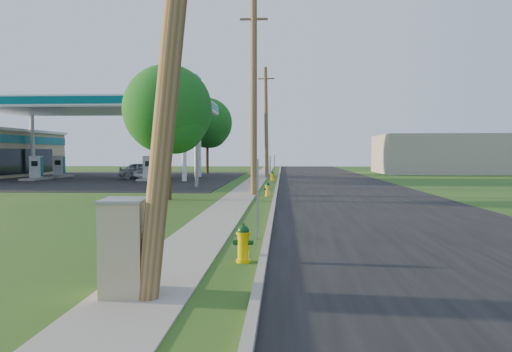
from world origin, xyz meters
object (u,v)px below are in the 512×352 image
(fuel_pump_nw, at_px, (36,171))
(hydrant_mid, at_px, (268,189))
(hydrant_far, at_px, (272,176))
(utility_cabinet, at_px, (125,247))
(fuel_pump_sw, at_px, (59,169))
(fuel_pump_se, at_px, (162,169))
(utility_pole_mid, at_px, (254,97))
(tree_lot, at_px, (208,125))
(fuel_pump_ne, at_px, (149,171))
(car_silver, at_px, (145,171))
(hydrant_near, at_px, (243,243))
(tree_verge, at_px, (169,113))
(price_pylon, at_px, (196,99))
(utility_pole_far, at_px, (266,122))

(fuel_pump_nw, xyz_separation_m, hydrant_mid, (18.61, -13.55, -0.38))
(hydrant_far, height_order, utility_cabinet, utility_cabinet)
(fuel_pump_sw, relative_size, fuel_pump_se, 1.00)
(fuel_pump_sw, xyz_separation_m, utility_cabinet, (16.99, -34.75, 0.01))
(utility_pole_mid, bearing_deg, tree_lot, 103.72)
(hydrant_mid, bearing_deg, fuel_pump_ne, 125.35)
(utility_pole_mid, xyz_separation_m, hydrant_far, (0.65, 12.21, -4.58))
(hydrant_far, height_order, car_silver, car_silver)
(fuel_pump_nw, bearing_deg, hydrant_near, -56.78)
(fuel_pump_ne, bearing_deg, car_silver, 116.48)
(hydrant_near, bearing_deg, fuel_pump_sw, 119.86)
(fuel_pump_sw, relative_size, hydrant_near, 4.13)
(utility_pole_mid, distance_m, hydrant_far, 13.06)
(fuel_pump_sw, xyz_separation_m, hydrant_near, (18.60, -32.41, -0.34))
(fuel_pump_nw, xyz_separation_m, fuel_pump_ne, (9.00, 0.00, 0.00))
(tree_verge, bearing_deg, tree_lot, 95.05)
(price_pylon, relative_size, hydrant_mid, 9.78)
(fuel_pump_sw, height_order, utility_cabinet, fuel_pump_sw)
(fuel_pump_se, relative_size, hydrant_near, 4.13)
(utility_pole_far, xyz_separation_m, car_silver, (-9.72, -3.35, -4.12))
(utility_pole_mid, xyz_separation_m, utility_cabinet, (-0.91, -17.75, -4.22))
(utility_pole_mid, relative_size, fuel_pump_sw, 3.06)
(hydrant_far, bearing_deg, utility_pole_far, 96.44)
(tree_verge, bearing_deg, utility_pole_far, 79.90)
(price_pylon, xyz_separation_m, hydrant_near, (4.60, -20.91, -5.05))
(fuel_pump_sw, bearing_deg, hydrant_mid, -43.31)
(price_pylon, bearing_deg, tree_lot, 96.50)
(tree_verge, height_order, utility_cabinet, tree_verge)
(hydrant_near, height_order, hydrant_far, hydrant_near)
(utility_cabinet, distance_m, car_silver, 33.58)
(price_pylon, height_order, tree_verge, price_pylon)
(fuel_pump_nw, height_order, hydrant_far, fuel_pump_nw)
(hydrant_mid, distance_m, utility_cabinet, 17.28)
(tree_verge, bearing_deg, fuel_pump_sw, 125.88)
(fuel_pump_se, xyz_separation_m, tree_verge, (5.22, -19.66, 3.24))
(tree_verge, distance_m, car_silver, 18.63)
(hydrant_far, distance_m, utility_cabinet, 30.01)
(utility_pole_far, xyz_separation_m, tree_verge, (-3.68, -20.66, -0.84))
(hydrant_near, bearing_deg, fuel_pump_nw, 123.22)
(fuel_pump_sw, distance_m, hydrant_near, 37.37)
(fuel_pump_sw, bearing_deg, fuel_pump_se, 0.00)
(utility_pole_mid, relative_size, price_pylon, 1.43)
(fuel_pump_sw, distance_m, car_silver, 8.51)
(utility_pole_mid, relative_size, tree_verge, 1.59)
(utility_pole_mid, bearing_deg, tree_verge, -144.16)
(utility_pole_far, bearing_deg, fuel_pump_ne, -150.67)
(fuel_pump_ne, height_order, fuel_pump_sw, same)
(fuel_pump_sw, relative_size, utility_cabinet, 2.18)
(fuel_pump_nw, relative_size, hydrant_mid, 4.57)
(utility_cabinet, bearing_deg, hydrant_mid, 84.62)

